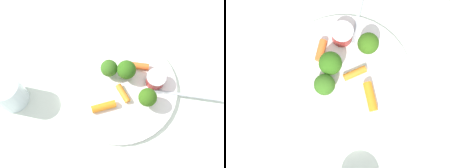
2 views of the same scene
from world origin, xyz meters
TOP-DOWN VIEW (x-y plane):
  - ground_plane at (0.00, 0.00)m, footprint 2.40×2.40m
  - plate at (0.00, 0.00)m, footprint 0.29×0.29m
  - sauce_cup at (0.09, -0.01)m, footprint 0.05×0.05m
  - broccoli_floret_0 at (0.02, 0.02)m, footprint 0.05×0.05m
  - broccoli_floret_1 at (0.06, -0.05)m, footprint 0.04×0.04m
  - broccoli_floret_2 at (-0.02, 0.04)m, footprint 0.04×0.04m
  - carrot_stick_0 at (0.01, -0.02)m, footprint 0.03×0.05m
  - carrot_stick_1 at (-0.05, -0.05)m, footprint 0.06×0.02m
  - carrot_stick_2 at (0.06, 0.04)m, footprint 0.05×0.03m
  - fork at (0.15, -0.05)m, footprint 0.16×0.07m

SIDE VIEW (x-z plane):
  - ground_plane at x=0.00m, z-range 0.00..0.00m
  - plate at x=0.00m, z-range 0.00..0.01m
  - fork at x=0.15m, z-range 0.01..0.01m
  - carrot_stick_0 at x=0.01m, z-range 0.01..0.03m
  - carrot_stick_2 at x=0.06m, z-range 0.01..0.03m
  - carrot_stick_1 at x=-0.05m, z-range 0.01..0.03m
  - sauce_cup at x=0.09m, z-range 0.01..0.04m
  - broccoli_floret_2 at x=-0.02m, z-range 0.01..0.06m
  - broccoli_floret_0 at x=0.02m, z-range 0.02..0.07m
  - broccoli_floret_1 at x=0.06m, z-range 0.02..0.08m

